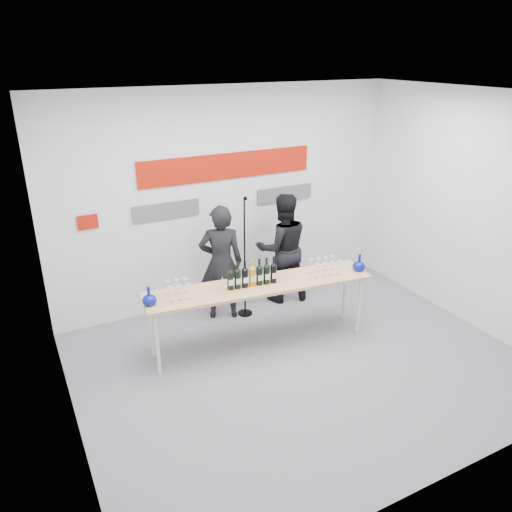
{
  "coord_description": "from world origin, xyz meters",
  "views": [
    {
      "loc": [
        -2.73,
        -4.12,
        3.41
      ],
      "look_at": [
        -0.23,
        0.7,
        1.15
      ],
      "focal_mm": 35.0,
      "sensor_mm": 36.0,
      "label": 1
    }
  ],
  "objects_px": {
    "tasting_table": "(260,289)",
    "mic_stand": "(245,280)",
    "presenter_right": "(282,248)",
    "presenter_left": "(221,263)"
  },
  "relations": [
    {
      "from": "presenter_left",
      "to": "mic_stand",
      "type": "height_order",
      "value": "mic_stand"
    },
    {
      "from": "presenter_left",
      "to": "mic_stand",
      "type": "relative_size",
      "value": 0.94
    },
    {
      "from": "presenter_right",
      "to": "tasting_table",
      "type": "bearing_deg",
      "value": 60.95
    },
    {
      "from": "mic_stand",
      "to": "presenter_left",
      "type": "bearing_deg",
      "value": 135.89
    },
    {
      "from": "presenter_left",
      "to": "presenter_right",
      "type": "relative_size",
      "value": 1.0
    },
    {
      "from": "presenter_right",
      "to": "mic_stand",
      "type": "distance_m",
      "value": 0.76
    },
    {
      "from": "tasting_table",
      "to": "mic_stand",
      "type": "height_order",
      "value": "mic_stand"
    },
    {
      "from": "tasting_table",
      "to": "mic_stand",
      "type": "xyz_separation_m",
      "value": [
        0.17,
        0.76,
        -0.25
      ]
    },
    {
      "from": "tasting_table",
      "to": "mic_stand",
      "type": "distance_m",
      "value": 0.82
    },
    {
      "from": "tasting_table",
      "to": "presenter_left",
      "type": "relative_size",
      "value": 1.76
    }
  ]
}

